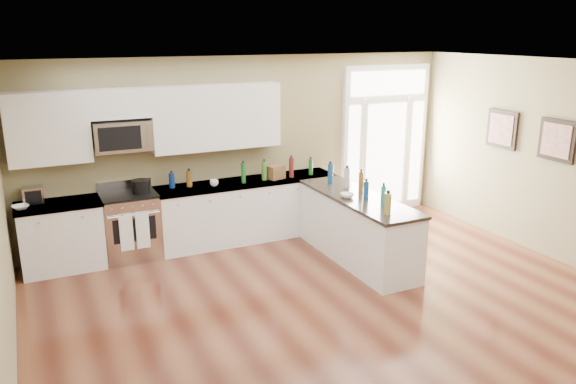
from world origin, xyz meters
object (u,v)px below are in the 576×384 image
(peninsula_cabinet, at_px, (357,230))
(toaster_oven, at_px, (33,195))
(stockpot, at_px, (141,186))
(kitchen_range, at_px, (131,226))

(peninsula_cabinet, distance_m, toaster_oven, 4.42)
(peninsula_cabinet, xyz_separation_m, toaster_oven, (-4.08, 1.58, 0.62))
(peninsula_cabinet, bearing_deg, stockpot, 151.97)
(kitchen_range, relative_size, toaster_oven, 4.18)
(peninsula_cabinet, xyz_separation_m, stockpot, (-2.69, 1.43, 0.62))
(peninsula_cabinet, bearing_deg, kitchen_range, 153.25)
(peninsula_cabinet, relative_size, toaster_oven, 8.99)
(kitchen_range, distance_m, stockpot, 0.60)
(kitchen_range, bearing_deg, toaster_oven, 173.80)
(toaster_oven, bearing_deg, stockpot, -6.02)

